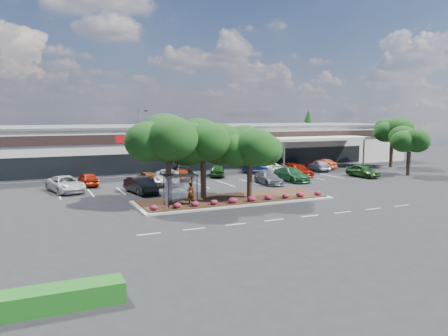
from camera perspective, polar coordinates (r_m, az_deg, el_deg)
name	(u,v)px	position (r m, az deg, el deg)	size (l,w,h in m)	color
ground	(275,207)	(37.73, 6.62, -5.09)	(160.00, 160.00, 0.00)	black
retail_store	(163,145)	(68.46, -7.92, 2.94)	(80.40, 25.20, 6.25)	beige
landscape_island	(234,199)	(40.25, 1.25, -4.11)	(18.00, 6.00, 0.26)	#9E9E99
lane_markings	(224,189)	(46.77, -0.05, -2.70)	(33.12, 20.06, 0.01)	silver
shrub_row	(244,199)	(38.32, 2.60, -4.09)	(17.00, 0.80, 0.50)	maroon
bus_shelter	(180,181)	(36.90, -5.78, -1.71)	(2.75, 1.55, 2.59)	black
island_tree_west	(168,157)	(37.98, -7.27, 1.40)	(7.20, 7.20, 7.89)	#15350C
island_tree_mid	(203,158)	(39.81, -2.73, 1.29)	(6.60, 6.60, 7.32)	#15350C
island_tree_east	(250,162)	(40.13, 3.39, 0.74)	(5.80, 5.80, 6.50)	#15350C
hedge_south_west	(62,297)	(19.67, -20.41, -15.55)	(5.00, 1.30, 0.90)	#124A13
tree_east_near	(409,151)	(61.44, 23.01, 2.11)	(5.60, 5.60, 6.51)	#15350C
tree_east_far	(392,142)	(70.54, 21.07, 3.20)	(6.40, 6.40, 7.62)	#15350C
conifer_north_east	(308,131)	(92.41, 10.93, 4.73)	(3.96, 3.96, 9.00)	#15350C
person_waiting	(190,193)	(37.46, -4.40, -3.31)	(0.67, 0.44, 1.84)	#594C47
light_pole	(140,145)	(61.42, -10.86, 3.03)	(1.41, 0.79, 8.62)	#9E9E99
survey_stake	(131,215)	(32.17, -12.02, -6.01)	(0.08, 0.14, 1.11)	#A18454
car_0	(66,184)	(47.48, -19.98, -1.99)	(2.69, 5.83, 1.62)	silver
car_1	(147,186)	(44.82, -10.03, -2.34)	(1.95, 4.80, 1.39)	black
car_2	(140,185)	(44.73, -10.88, -2.22)	(1.73, 4.95, 1.63)	black
car_3	(167,177)	(49.82, -7.47, -1.20)	(2.77, 6.01, 1.67)	#BCBCBC
car_5	(268,178)	(49.98, 5.81, -1.32)	(1.95, 4.79, 1.39)	#595A60
car_6	(291,174)	(52.58, 8.81, -0.83)	(2.26, 5.55, 1.61)	#21542B
car_7	(298,170)	(57.30, 9.61, -0.27)	(2.10, 5.17, 1.50)	#811001
car_8	(363,171)	(58.07, 17.68, -0.35)	(1.89, 4.71, 1.60)	#1E4219
car_9	(88,179)	(50.81, -17.33, -1.40)	(1.76, 4.37, 1.49)	#9E1E0A
car_10	(147,177)	(51.49, -10.05, -1.17)	(1.59, 3.94, 1.34)	brown
car_11	(183,171)	(55.56, -5.40, -0.34)	(2.34, 5.75, 1.67)	black
car_12	(180,174)	(53.16, -5.71, -0.79)	(1.70, 4.23, 1.44)	maroon
car_13	(217,171)	(55.81, -0.87, -0.34)	(1.82, 4.53, 1.54)	#154215
car_14	(266,167)	(59.80, 5.48, 0.13)	(2.62, 5.68, 1.58)	white
car_15	(257,168)	(59.07, 4.34, 0.06)	(1.66, 4.76, 1.57)	navy
car_16	(321,164)	(64.60, 12.52, 0.48)	(1.60, 4.59, 1.51)	maroon
car_17	(319,165)	(63.09, 12.30, 0.34)	(1.82, 4.52, 1.54)	silver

